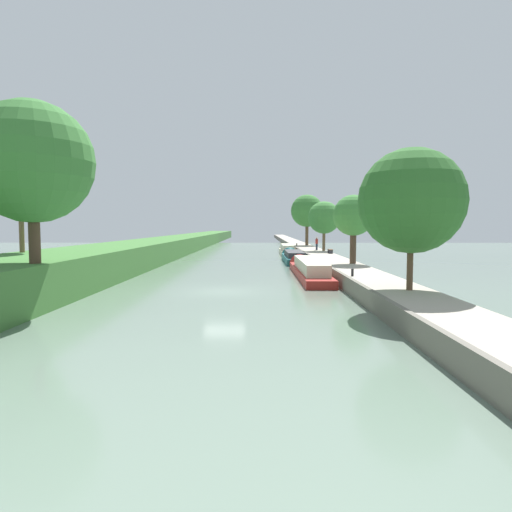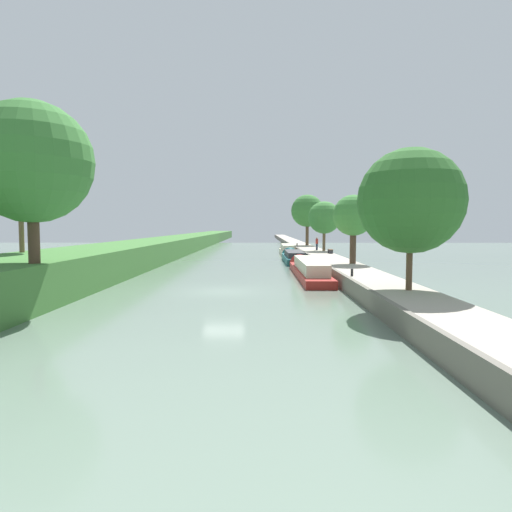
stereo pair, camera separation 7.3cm
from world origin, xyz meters
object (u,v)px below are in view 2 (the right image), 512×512
object	(u,v)px
narrowboat_teal	(293,257)
mooring_bollard_near	(352,272)
narrowboat_cream	(287,250)
narrowboat_red	(308,269)
park_bench	(330,250)
person_walking	(317,243)
mooring_bollard_far	(297,245)

from	to	relation	value
narrowboat_teal	mooring_bollard_near	world-z (taller)	mooring_bollard_near
narrowboat_cream	narrowboat_red	bearing A→B (deg)	-89.91
narrowboat_teal	park_bench	size ratio (longest dim) A/B	7.97
person_walking	mooring_bollard_far	size ratio (longest dim) A/B	3.69
narrowboat_red	narrowboat_cream	size ratio (longest dim) A/B	1.40
narrowboat_teal	mooring_bollard_far	bearing A→B (deg)	83.85
narrowboat_teal	park_bench	world-z (taller)	park_bench
park_bench	narrowboat_teal	bearing A→B (deg)	178.84
narrowboat_teal	person_walking	size ratio (longest dim) A/B	7.20
mooring_bollard_far	narrowboat_cream	bearing A→B (deg)	-110.47
narrowboat_red	park_bench	world-z (taller)	narrowboat_red
mooring_bollard_far	mooring_bollard_near	bearing A→B (deg)	-90.00
person_walking	park_bench	world-z (taller)	person_walking
narrowboat_red	mooring_bollard_far	distance (m)	32.74
narrowboat_teal	narrowboat_cream	bearing A→B (deg)	89.65
narrowboat_teal	narrowboat_cream	world-z (taller)	narrowboat_cream
mooring_bollard_far	park_bench	world-z (taller)	park_bench
narrowboat_cream	mooring_bollard_near	distance (m)	36.16
park_bench	narrowboat_cream	bearing A→B (deg)	107.49
narrowboat_teal	narrowboat_red	bearing A→B (deg)	-89.51
narrowboat_teal	narrowboat_cream	xyz separation A→B (m)	(0.08, 13.07, 0.07)
narrowboat_red	mooring_bollard_near	distance (m)	8.63
narrowboat_red	park_bench	size ratio (longest dim) A/B	10.77
narrowboat_teal	narrowboat_cream	size ratio (longest dim) A/B	1.04
narrowboat_red	narrowboat_cream	xyz separation A→B (m)	(-0.04, 27.69, 0.01)
narrowboat_red	park_bench	distance (m)	15.12
narrowboat_red	mooring_bollard_far	bearing A→B (deg)	86.81
narrowboat_red	mooring_bollard_far	size ratio (longest dim) A/B	35.89
narrowboat_cream	mooring_bollard_near	world-z (taller)	narrowboat_cream
narrowboat_cream	mooring_bollard_far	size ratio (longest dim) A/B	25.63
narrowboat_red	person_walking	xyz separation A→B (m)	(3.43, 21.39, 1.24)
mooring_bollard_near	park_bench	xyz separation A→B (m)	(2.28, 22.96, 0.12)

